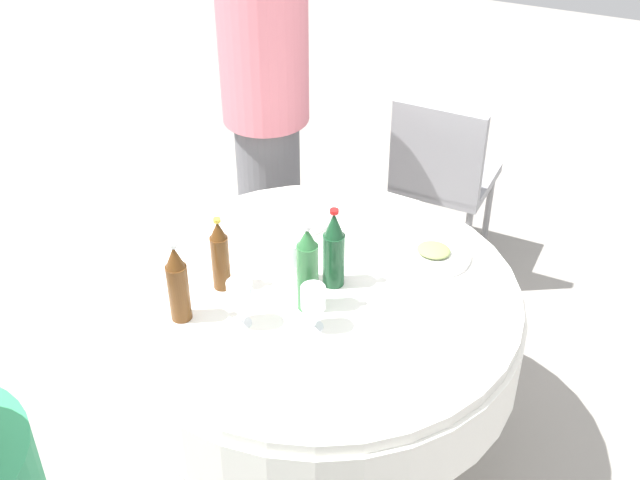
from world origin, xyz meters
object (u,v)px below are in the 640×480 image
bottle_brown_north (220,256)px  person_mid (266,120)px  bottle_green_far (308,270)px  chair_rear (442,173)px  bottle_dark_green_near (334,250)px  wine_glass_left (240,294)px  wine_glass_near (296,254)px  wine_glass_rear (313,300)px  plate_south (433,254)px  plate_inner (296,217)px  dining_table (320,326)px  bottle_brown_mid (178,284)px

bottle_brown_north → person_mid: size_ratio=0.16×
bottle_green_far → chair_rear: bottle_green_far is taller
bottle_dark_green_near → wine_glass_left: (-0.17, -0.29, -0.02)m
wine_glass_near → bottle_dark_green_near: bearing=25.6°
wine_glass_near → bottle_brown_north: bearing=-153.1°
bottle_green_far → wine_glass_rear: bottle_green_far is taller
wine_glass_left → wine_glass_rear: 0.21m
wine_glass_rear → plate_south: (0.22, 0.47, -0.09)m
person_mid → bottle_brown_north: bearing=-108.6°
person_mid → bottle_dark_green_near: bearing=-87.0°
plate_south → person_mid: 0.96m
bottle_brown_north → wine_glass_near: size_ratio=1.58×
wine_glass_near → plate_south: wine_glass_near is taller
bottle_green_far → chair_rear: 1.34m
wine_glass_left → plate_inner: size_ratio=0.62×
person_mid → dining_table: bearing=-90.0°
dining_table → chair_rear: (0.05, 1.20, -0.07)m
bottle_brown_mid → person_mid: size_ratio=0.17×
bottle_dark_green_near → chair_rear: bottle_dark_green_near is taller
bottle_brown_mid → bottle_green_far: size_ratio=0.91×
wine_glass_near → plate_south: bearing=41.3°
plate_inner → person_mid: person_mid is taller
dining_table → person_mid: (-0.56, 0.76, 0.26)m
bottle_dark_green_near → wine_glass_rear: 0.22m
dining_table → wine_glass_near: size_ratio=7.92×
bottle_dark_green_near → chair_rear: 1.21m
bottle_brown_mid → plate_inner: bottle_brown_mid is taller
person_mid → wine_glass_left: bearing=-103.8°
wine_glass_near → wine_glass_left: wine_glass_near is taller
chair_rear → bottle_brown_mid: bearing=-101.7°
wine_glass_rear → chair_rear: size_ratio=0.17×
wine_glass_rear → plate_inner: 0.58m
wine_glass_near → chair_rear: 1.26m
plate_inner → chair_rear: bearing=71.9°
wine_glass_rear → person_mid: 1.12m
chair_rear → plate_inner: bearing=-105.6°
wine_glass_left → bottle_green_far: bearing=44.7°
wine_glass_left → plate_inner: (-0.09, 0.57, -0.10)m
bottle_green_far → plate_south: bottle_green_far is taller
bottle_brown_north → chair_rear: bottle_brown_north is taller
bottle_dark_green_near → wine_glass_rear: bottle_dark_green_near is taller
dining_table → wine_glass_near: wine_glass_near is taller
person_mid → wine_glass_near: bearing=-94.2°
bottle_green_far → person_mid: person_mid is taller
bottle_brown_mid → wine_glass_left: size_ratio=1.76×
bottle_green_far → person_mid: 1.02m
bottle_brown_north → person_mid: bearing=107.8°
dining_table → wine_glass_rear: bearing=-72.7°
bottle_brown_mid → bottle_dark_green_near: (0.35, 0.33, 0.00)m
bottle_brown_north → person_mid: person_mid is taller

